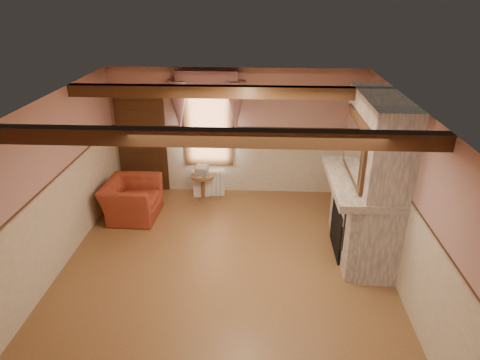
# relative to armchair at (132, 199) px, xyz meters

# --- Properties ---
(floor) EXTENTS (5.50, 6.00, 0.01)m
(floor) POSITION_rel_armchair_xyz_m (2.04, -1.65, -0.38)
(floor) COLOR brown
(floor) RESTS_ON ground
(ceiling) EXTENTS (5.50, 6.00, 0.01)m
(ceiling) POSITION_rel_armchair_xyz_m (2.04, -1.65, 2.42)
(ceiling) COLOR silver
(ceiling) RESTS_ON wall_back
(wall_back) EXTENTS (5.50, 0.02, 2.80)m
(wall_back) POSITION_rel_armchair_xyz_m (2.04, 1.35, 1.02)
(wall_back) COLOR tan
(wall_back) RESTS_ON floor
(wall_front) EXTENTS (5.50, 0.02, 2.80)m
(wall_front) POSITION_rel_armchair_xyz_m (2.04, -4.65, 1.02)
(wall_front) COLOR tan
(wall_front) RESTS_ON floor
(wall_left) EXTENTS (0.02, 6.00, 2.80)m
(wall_left) POSITION_rel_armchair_xyz_m (-0.71, -1.65, 1.02)
(wall_left) COLOR tan
(wall_left) RESTS_ON floor
(wall_right) EXTENTS (0.02, 6.00, 2.80)m
(wall_right) POSITION_rel_armchair_xyz_m (4.79, -1.65, 1.02)
(wall_right) COLOR tan
(wall_right) RESTS_ON floor
(wainscot) EXTENTS (5.50, 6.00, 1.50)m
(wainscot) POSITION_rel_armchair_xyz_m (2.04, -1.65, 0.37)
(wainscot) COLOR beige
(wainscot) RESTS_ON floor
(chair_rail) EXTENTS (5.50, 6.00, 0.08)m
(chair_rail) POSITION_rel_armchair_xyz_m (2.04, -1.65, 1.12)
(chair_rail) COLOR black
(chair_rail) RESTS_ON wainscot
(firebox) EXTENTS (0.20, 0.95, 0.90)m
(firebox) POSITION_rel_armchair_xyz_m (4.04, -1.05, 0.07)
(firebox) COLOR black
(firebox) RESTS_ON floor
(armchair) EXTENTS (1.05, 1.20, 0.76)m
(armchair) POSITION_rel_armchair_xyz_m (0.00, 0.00, 0.00)
(armchair) COLOR maroon
(armchair) RESTS_ON floor
(side_table) EXTENTS (0.61, 0.61, 0.55)m
(side_table) POSITION_rel_armchair_xyz_m (1.33, 0.91, -0.10)
(side_table) COLOR brown
(side_table) RESTS_ON floor
(book_stack) EXTENTS (0.27, 0.33, 0.20)m
(book_stack) POSITION_rel_armchair_xyz_m (1.32, 0.93, 0.27)
(book_stack) COLOR #B7AD8C
(book_stack) RESTS_ON side_table
(radiator) EXTENTS (0.72, 0.28, 0.60)m
(radiator) POSITION_rel_armchair_xyz_m (1.45, 1.05, -0.08)
(radiator) COLOR silver
(radiator) RESTS_ON floor
(bowl) EXTENTS (0.31, 0.31, 0.07)m
(bowl) POSITION_rel_armchair_xyz_m (4.29, -0.82, 1.08)
(bowl) COLOR brown
(bowl) RESTS_ON mantel
(mantel_clock) EXTENTS (0.14, 0.24, 0.20)m
(mantel_clock) POSITION_rel_armchair_xyz_m (4.29, -0.26, 1.14)
(mantel_clock) COLOR black
(mantel_clock) RESTS_ON mantel
(oil_lamp) EXTENTS (0.11, 0.11, 0.28)m
(oil_lamp) POSITION_rel_armchair_xyz_m (4.29, -0.47, 1.18)
(oil_lamp) COLOR gold
(oil_lamp) RESTS_ON mantel
(candle_red) EXTENTS (0.06, 0.06, 0.16)m
(candle_red) POSITION_rel_armchair_xyz_m (4.29, -1.85, 1.12)
(candle_red) COLOR maroon
(candle_red) RESTS_ON mantel
(jar_yellow) EXTENTS (0.06, 0.06, 0.12)m
(jar_yellow) POSITION_rel_armchair_xyz_m (4.29, -1.27, 1.10)
(jar_yellow) COLOR gold
(jar_yellow) RESTS_ON mantel
(fireplace) EXTENTS (0.85, 2.00, 2.80)m
(fireplace) POSITION_rel_armchair_xyz_m (4.47, -1.05, 1.02)
(fireplace) COLOR gray
(fireplace) RESTS_ON floor
(mantel) EXTENTS (1.05, 2.05, 0.12)m
(mantel) POSITION_rel_armchair_xyz_m (4.29, -1.05, 0.98)
(mantel) COLOR gray
(mantel) RESTS_ON fireplace
(overmantel_mirror) EXTENTS (0.06, 1.44, 1.04)m
(overmantel_mirror) POSITION_rel_armchair_xyz_m (4.10, -1.05, 1.59)
(overmantel_mirror) COLOR silver
(overmantel_mirror) RESTS_ON fireplace
(door) EXTENTS (1.10, 0.10, 2.10)m
(door) POSITION_rel_armchair_xyz_m (-0.06, 1.29, 0.67)
(door) COLOR black
(door) RESTS_ON floor
(window) EXTENTS (1.06, 0.08, 2.02)m
(window) POSITION_rel_armchair_xyz_m (1.44, 1.32, 1.27)
(window) COLOR white
(window) RESTS_ON wall_back
(window_drapes) EXTENTS (1.30, 0.14, 1.40)m
(window_drapes) POSITION_rel_armchair_xyz_m (1.44, 1.23, 1.87)
(window_drapes) COLOR gray
(window_drapes) RESTS_ON wall_back
(ceiling_beam_front) EXTENTS (5.50, 0.18, 0.20)m
(ceiling_beam_front) POSITION_rel_armchair_xyz_m (2.04, -2.85, 2.32)
(ceiling_beam_front) COLOR black
(ceiling_beam_front) RESTS_ON ceiling
(ceiling_beam_back) EXTENTS (5.50, 0.18, 0.20)m
(ceiling_beam_back) POSITION_rel_armchair_xyz_m (2.04, -0.45, 2.32)
(ceiling_beam_back) COLOR black
(ceiling_beam_back) RESTS_ON ceiling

